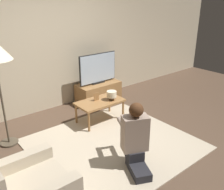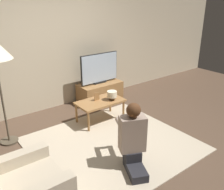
% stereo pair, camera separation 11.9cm
% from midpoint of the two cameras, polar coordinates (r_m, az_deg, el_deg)
% --- Properties ---
extents(ground_plane, '(10.00, 10.00, 0.00)m').
position_cam_midpoint_polar(ground_plane, '(4.04, 0.98, -11.22)').
color(ground_plane, brown).
extents(wall_back, '(10.00, 0.06, 2.60)m').
position_cam_midpoint_polar(wall_back, '(5.12, -12.76, 11.14)').
color(wall_back, beige).
rests_on(wall_back, ground_plane).
extents(rug, '(2.34, 2.20, 0.02)m').
position_cam_midpoint_polar(rug, '(4.03, 0.98, -11.12)').
color(rug, '#BCAD93').
rests_on(rug, ground_plane).
extents(tv_stand, '(0.96, 0.48, 0.41)m').
position_cam_midpoint_polar(tv_stand, '(5.56, -2.15, 0.75)').
color(tv_stand, olive).
rests_on(tv_stand, ground_plane).
extents(tv, '(0.92, 0.08, 0.66)m').
position_cam_midpoint_polar(tv, '(5.39, -2.25, 6.11)').
color(tv, black).
rests_on(tv, tv_stand).
extents(coffee_table, '(0.86, 0.49, 0.41)m').
position_cam_midpoint_polar(coffee_table, '(4.57, -1.99, -1.89)').
color(coffee_table, olive).
rests_on(coffee_table, ground_plane).
extents(person_kneeling, '(0.56, 0.83, 0.94)m').
position_cam_midpoint_polar(person_kneeling, '(3.34, 5.77, -9.51)').
color(person_kneeling, '#232328').
rests_on(person_kneeling, rug).
extents(picture_frame, '(0.11, 0.01, 0.15)m').
position_cam_midpoint_polar(picture_frame, '(4.55, -2.76, -0.35)').
color(picture_frame, olive).
rests_on(picture_frame, coffee_table).
extents(table_lamp, '(0.18, 0.18, 0.17)m').
position_cam_midpoint_polar(table_lamp, '(4.56, 0.74, 0.08)').
color(table_lamp, '#4C3823').
rests_on(table_lamp, coffee_table).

